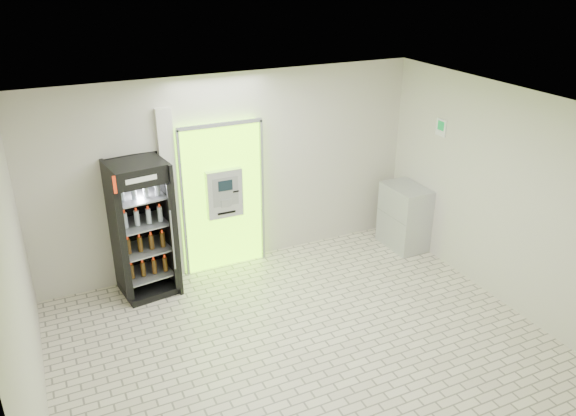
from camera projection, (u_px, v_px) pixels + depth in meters
ground at (305, 347)px, 7.05m from camera, size 6.00×6.00×0.00m
room_shell at (307, 214)px, 6.30m from camera, size 6.00×6.00×6.00m
atm_assembly at (223, 196)px, 8.50m from camera, size 1.30×0.24×2.33m
pillar at (171, 196)px, 8.17m from camera, size 0.22×0.11×2.60m
beverage_cooler at (143, 231)px, 7.89m from camera, size 0.84×0.78×1.99m
steel_cabinet at (404, 217)px, 9.33m from camera, size 0.56×0.81×1.07m
exit_sign at (441, 127)px, 8.50m from camera, size 0.02×0.22×0.26m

